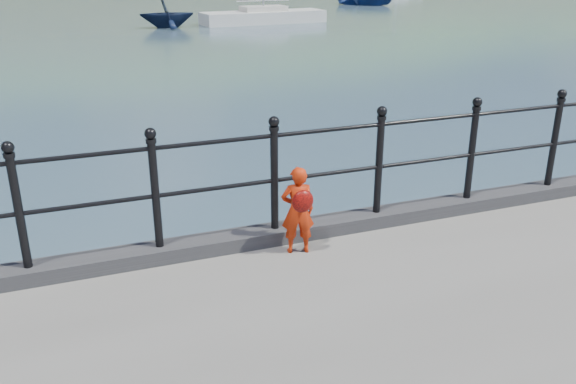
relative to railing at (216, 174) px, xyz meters
name	(u,v)px	position (x,y,z in m)	size (l,w,h in m)	color
ground	(220,325)	(0.00, 0.15, -1.82)	(600.00, 600.00, 0.00)	#2D4251
kerb	(219,243)	(0.00, 0.00, -0.75)	(60.00, 0.30, 0.15)	#28282B
railing	(216,174)	(0.00, 0.00, 0.00)	(18.11, 0.11, 1.20)	black
far_shore	(159,28)	(38.34, 239.56, -24.39)	(830.00, 200.00, 156.00)	#333A21
child	(298,210)	(0.73, -0.33, -0.36)	(0.37, 0.33, 0.91)	red
launch_navy	(167,14)	(4.87, 29.76, -1.05)	(2.53, 2.93, 1.54)	#0E1832
sailboat_near	(264,17)	(10.69, 30.18, -1.48)	(7.57, 2.60, 10.06)	silver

